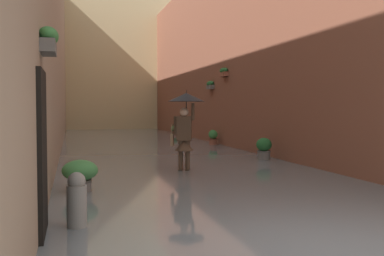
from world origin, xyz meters
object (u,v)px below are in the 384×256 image
(potted_plant_mid_right, at_px, (80,174))
(potted_plant_near_left, at_px, (174,130))
(potted_plant_far_left, at_px, (213,138))
(person_wading, at_px, (185,116))
(potted_plant_mid_left, at_px, (264,149))
(mooring_bollard, at_px, (77,202))

(potted_plant_mid_right, bearing_deg, potted_plant_near_left, -108.20)
(potted_plant_near_left, relative_size, potted_plant_far_left, 0.86)
(potted_plant_near_left, xyz_separation_m, potted_plant_far_left, (-0.02, 7.79, 0.05))
(person_wading, xyz_separation_m, potted_plant_far_left, (-3.16, -7.64, -1.11))
(person_wading, height_order, potted_plant_mid_left, person_wading)
(potted_plant_mid_left, xyz_separation_m, mooring_bollard, (5.79, 6.87, 0.00))
(potted_plant_near_left, distance_m, potted_plant_mid_left, 13.72)
(potted_plant_far_left, height_order, potted_plant_mid_right, potted_plant_far_left)
(potted_plant_near_left, bearing_deg, mooring_bollard, 73.87)
(potted_plant_far_left, relative_size, potted_plant_mid_left, 0.96)
(potted_plant_mid_left, height_order, mooring_bollard, mooring_bollard)
(potted_plant_near_left, height_order, potted_plant_far_left, potted_plant_far_left)
(potted_plant_near_left, xyz_separation_m, mooring_bollard, (5.96, 20.59, 0.08))
(potted_plant_mid_right, bearing_deg, person_wading, -138.49)
(person_wading, relative_size, potted_plant_far_left, 2.98)
(person_wading, height_order, potted_plant_mid_right, person_wading)
(potted_plant_mid_right, height_order, mooring_bollard, mooring_bollard)
(mooring_bollard, bearing_deg, potted_plant_mid_left, -130.14)
(potted_plant_far_left, xyz_separation_m, mooring_bollard, (5.97, 12.80, 0.04))
(person_wading, xyz_separation_m, potted_plant_mid_right, (2.72, 2.41, -1.08))
(person_wading, distance_m, potted_plant_mid_right, 3.79)
(potted_plant_near_left, relative_size, potted_plant_mid_right, 0.89)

